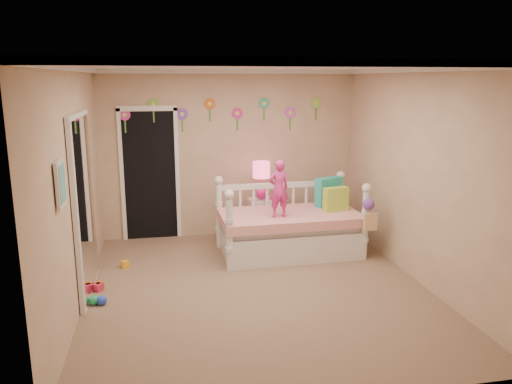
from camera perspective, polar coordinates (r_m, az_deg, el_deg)
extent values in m
cube|color=#7F684C|center=(6.13, 0.16, -10.90)|extent=(4.00, 4.50, 0.01)
cube|color=white|center=(5.61, 0.18, 14.20)|extent=(4.00, 4.50, 0.01)
cube|color=tan|center=(7.92, -3.01, 4.33)|extent=(4.00, 0.01, 2.60)
cube|color=tan|center=(5.70, -19.97, 0.25)|extent=(0.01, 4.50, 2.60)
cube|color=tan|center=(6.42, 17.97, 1.73)|extent=(0.01, 4.50, 2.60)
cube|color=#24B3B5|center=(7.53, 8.29, 0.03)|extent=(0.45, 0.30, 0.43)
cube|color=#AFDB42|center=(7.25, 9.09, -0.81)|extent=(0.38, 0.21, 0.34)
imported|color=#E23393|center=(6.80, 2.60, 0.39)|extent=(0.32, 0.23, 0.80)
cube|color=white|center=(7.82, 0.60, -3.10)|extent=(0.39, 0.30, 0.64)
sphere|color=#EA1F8D|center=(7.72, 0.61, -0.23)|extent=(0.16, 0.16, 0.16)
cylinder|color=#EA1F8D|center=(7.68, 0.61, 1.00)|extent=(0.02, 0.02, 0.34)
cylinder|color=#FF4C7A|center=(7.64, 0.62, 2.56)|extent=(0.27, 0.27, 0.25)
cube|color=black|center=(7.87, -12.02, 2.06)|extent=(0.90, 0.04, 2.07)
cube|color=white|center=(6.04, -19.00, -1.45)|extent=(0.07, 1.30, 2.10)
cube|color=white|center=(4.78, -21.43, 0.89)|extent=(0.05, 0.34, 0.42)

